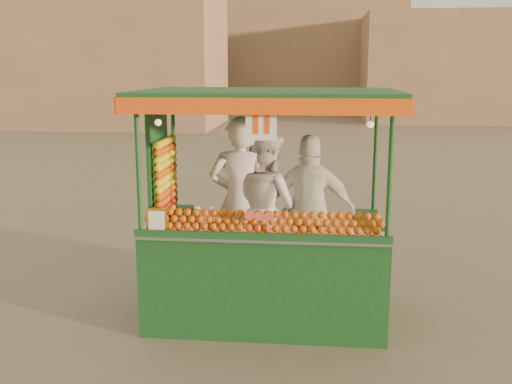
# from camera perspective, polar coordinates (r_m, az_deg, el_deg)

# --- Properties ---
(ground) EXTENTS (90.00, 90.00, 0.00)m
(ground) POSITION_cam_1_polar(r_m,az_deg,el_deg) (6.46, 2.45, -11.35)
(ground) COLOR #726651
(ground) RESTS_ON ground
(building_left) EXTENTS (10.00, 6.00, 6.00)m
(building_left) POSITION_cam_1_polar(r_m,az_deg,el_deg) (27.56, -14.29, 12.49)
(building_left) COLOR #936F54
(building_left) RESTS_ON ground
(building_right) EXTENTS (9.00, 6.00, 5.00)m
(building_right) POSITION_cam_1_polar(r_m,az_deg,el_deg) (30.66, 18.79, 11.20)
(building_right) COLOR #936F54
(building_right) RESTS_ON ground
(building_center) EXTENTS (14.00, 7.00, 7.00)m
(building_center) POSITION_cam_1_polar(r_m,az_deg,el_deg) (36.01, 2.20, 13.41)
(building_center) COLOR #936F54
(building_center) RESTS_ON ground
(juice_cart) EXTENTS (2.56, 1.66, 2.33)m
(juice_cart) POSITION_cam_1_polar(r_m,az_deg,el_deg) (6.05, 0.40, -5.28)
(juice_cart) COLOR #103B1A
(juice_cart) RESTS_ON ground
(vendor_left) EXTENTS (0.69, 0.49, 1.79)m
(vendor_left) POSITION_cam_1_polar(r_m,az_deg,el_deg) (6.23, -1.50, -0.90)
(vendor_left) COLOR silver
(vendor_left) RESTS_ON ground
(vendor_middle) EXTENTS (0.99, 1.00, 1.63)m
(vendor_middle) POSITION_cam_1_polar(r_m,az_deg,el_deg) (6.32, 0.92, -1.47)
(vendor_middle) COLOR beige
(vendor_middle) RESTS_ON ground
(vendor_right) EXTENTS (0.96, 0.44, 1.60)m
(vendor_right) POSITION_cam_1_polar(r_m,az_deg,el_deg) (6.26, 5.23, -1.78)
(vendor_right) COLOR white
(vendor_right) RESTS_ON ground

